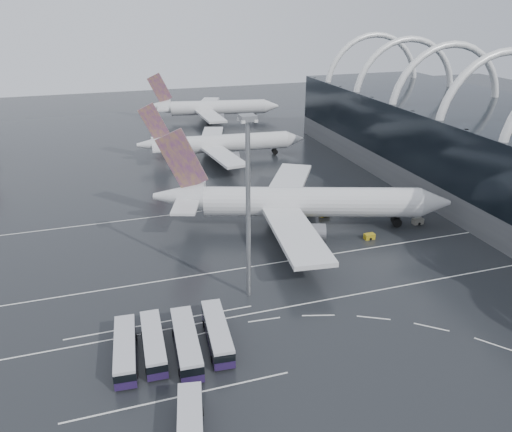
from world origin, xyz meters
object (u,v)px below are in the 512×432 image
object	(u,v)px
bus_row_near_d	(217,332)
bus_row_near_a	(125,350)
bus_row_near_c	(186,343)
bus_row_far_b	(190,432)
airliner_gate_c	(211,108)
gse_cart_belly_b	(355,209)
gse_cart_belly_a	(369,236)
bus_row_near_b	(153,343)
airliner_gate_b	(220,144)
gse_cart_belly_d	(418,221)
airliner_main	(297,203)
gse_cart_belly_e	(324,214)
floodlight_mast	(248,188)
gse_cart_belly_c	(310,228)

from	to	relation	value
bus_row_near_d	bus_row_near_a	bearing A→B (deg)	94.10
bus_row_near_c	bus_row_far_b	xyz separation A→B (m)	(-2.33, -15.06, -0.12)
airliner_gate_c	gse_cart_belly_b	bearing A→B (deg)	-74.20
bus_row_far_b	gse_cart_belly_a	world-z (taller)	bus_row_far_b
bus_row_near_b	airliner_gate_b	bearing A→B (deg)	-17.50
airliner_gate_c	bus_row_near_c	world-z (taller)	airliner_gate_c
airliner_gate_c	bus_row_near_b	world-z (taller)	airliner_gate_c
bus_row_far_b	gse_cart_belly_b	xyz separation A→B (m)	(47.80, 52.47, -0.99)
gse_cart_belly_a	gse_cart_belly_b	bearing A→B (deg)	73.61
gse_cart_belly_a	gse_cart_belly_b	xyz separation A→B (m)	(3.99, 13.56, 0.10)
airliner_gate_b	airliner_gate_c	bearing A→B (deg)	84.87
gse_cart_belly_d	bus_row_near_c	bearing A→B (deg)	-153.68
airliner_gate_b	airliner_gate_c	world-z (taller)	airliner_gate_c
bus_row_near_a	bus_row_near_b	world-z (taller)	bus_row_near_a
bus_row_near_a	bus_row_near_c	world-z (taller)	bus_row_near_c
bus_row_near_a	bus_row_near_d	size ratio (longest dim) A/B	0.98
airliner_main	gse_cart_belly_e	xyz separation A→B (m)	(7.92, 2.76, -4.70)
bus_row_far_b	gse_cart_belly_b	bearing A→B (deg)	-31.86
bus_row_near_c	floodlight_mast	bearing A→B (deg)	-43.33
airliner_gate_b	floodlight_mast	size ratio (longest dim) A/B	1.72
airliner_gate_c	bus_row_near_a	size ratio (longest dim) A/B	4.22
bus_row_near_a	bus_row_far_b	xyz separation A→B (m)	(5.66, -16.20, 0.00)
bus_row_near_b	bus_row_near_d	world-z (taller)	bus_row_near_d
bus_row_near_b	gse_cart_belly_b	distance (m)	61.34
gse_cart_belly_a	airliner_gate_c	bearing A→B (deg)	92.93
airliner_main	gse_cart_belly_c	size ratio (longest dim) A/B	31.91
airliner_main	gse_cart_belly_b	size ratio (longest dim) A/B	24.91
bus_row_near_b	floodlight_mast	size ratio (longest dim) A/B	0.41
airliner_gate_b	floodlight_mast	world-z (taller)	floodlight_mast
bus_row_near_c	gse_cart_belly_d	xyz separation A→B (m)	(55.11, 27.26, -1.16)
bus_row_near_b	bus_row_near_c	world-z (taller)	bus_row_near_c
bus_row_near_b	gse_cart_belly_e	distance (m)	55.04
gse_cart_belly_a	floodlight_mast	bearing A→B (deg)	-157.19
bus_row_near_a	gse_cart_belly_c	bearing A→B (deg)	-48.67
bus_row_far_b	gse_cart_belly_c	xyz separation A→B (m)	(34.05, 46.09, -1.14)
bus_row_near_b	bus_row_near_d	size ratio (longest dim) A/B	0.95
gse_cart_belly_e	bus_row_far_b	bearing A→B (deg)	-127.50
gse_cart_belly_b	gse_cart_belly_e	bearing A→B (deg)	-177.81
gse_cart_belly_b	airliner_gate_b	bearing A→B (deg)	111.00
gse_cart_belly_b	gse_cart_belly_d	bearing A→B (deg)	-46.49
bus_row_near_c	bus_row_far_b	distance (m)	15.24
airliner_gate_b	gse_cart_belly_c	distance (m)	56.55
gse_cart_belly_c	airliner_gate_b	bearing A→B (deg)	95.44
airliner_gate_b	bus_row_far_b	xyz separation A→B (m)	(-28.70, -102.26, -2.74)
bus_row_near_a	bus_row_near_b	xyz separation A→B (m)	(3.75, 0.36, -0.03)
bus_row_near_b	airliner_gate_c	bearing A→B (deg)	-14.01
bus_row_near_d	bus_row_far_b	bearing A→B (deg)	161.41
airliner_main	gse_cart_belly_c	xyz separation A→B (m)	(1.93, -3.33, -4.76)
airliner_gate_c	gse_cart_belly_a	world-z (taller)	airliner_gate_c
bus_row_near_c	bus_row_near_d	xyz separation A→B (m)	(4.54, 1.05, -0.08)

